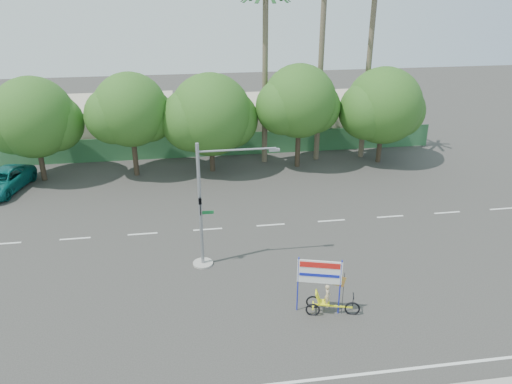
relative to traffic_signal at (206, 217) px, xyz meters
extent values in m
plane|color=#33302D|center=(2.20, -3.98, -2.92)|extent=(120.00, 120.00, 0.00)
cube|color=#336B3D|center=(2.20, 17.52, -1.92)|extent=(38.00, 0.08, 2.00)
cube|color=#C1B499|center=(-7.80, 22.02, -0.92)|extent=(12.00, 8.00, 4.00)
cube|color=#C1B499|center=(10.20, 22.02, -1.12)|extent=(14.00, 8.00, 3.60)
cylinder|color=#473828|center=(-11.80, 14.02, -1.16)|extent=(0.40, 0.40, 3.52)
sphere|color=#265A1A|center=(-11.80, 14.02, 2.04)|extent=(6.00, 6.00, 6.00)
sphere|color=#265A1A|center=(-10.45, 14.32, 1.48)|extent=(4.32, 4.32, 4.32)
sphere|color=#265A1A|center=(-13.15, 13.77, 1.72)|extent=(4.56, 4.56, 4.56)
cylinder|color=#473828|center=(-4.80, 14.02, -1.05)|extent=(0.40, 0.40, 3.74)
sphere|color=#265A1A|center=(-4.80, 14.02, 2.35)|extent=(5.60, 5.60, 5.60)
sphere|color=#265A1A|center=(-3.54, 14.32, 1.76)|extent=(4.03, 4.03, 4.03)
sphere|color=#265A1A|center=(-6.06, 13.77, 2.01)|extent=(4.26, 4.26, 4.26)
cylinder|color=#473828|center=(1.20, 14.02, -1.27)|extent=(0.40, 0.40, 3.30)
sphere|color=#265A1A|center=(1.20, 14.02, 1.73)|extent=(6.40, 6.40, 6.40)
sphere|color=#265A1A|center=(2.64, 14.32, 1.21)|extent=(4.61, 4.61, 4.61)
sphere|color=#265A1A|center=(-0.24, 13.77, 1.43)|extent=(4.86, 4.86, 4.86)
cylinder|color=#473828|center=(8.20, 14.02, -0.98)|extent=(0.40, 0.40, 3.87)
sphere|color=#265A1A|center=(8.20, 14.02, 2.54)|extent=(5.80, 5.80, 5.80)
sphere|color=#265A1A|center=(9.50, 14.32, 1.92)|extent=(4.18, 4.18, 4.18)
sphere|color=#265A1A|center=(6.89, 13.77, 2.19)|extent=(4.41, 4.41, 4.41)
cylinder|color=#473828|center=(15.20, 14.02, -1.20)|extent=(0.40, 0.40, 3.43)
sphere|color=#265A1A|center=(15.20, 14.02, 1.92)|extent=(6.20, 6.20, 6.20)
sphere|color=#265A1A|center=(16.59, 14.32, 1.37)|extent=(4.46, 4.46, 4.46)
sphere|color=#265A1A|center=(13.80, 13.77, 1.61)|extent=(4.71, 4.71, 4.71)
cylinder|color=#70604C|center=(10.20, 15.52, 5.58)|extent=(0.44, 0.44, 17.00)
cylinder|color=#70604C|center=(14.20, 15.52, 4.58)|extent=(0.44, 0.44, 15.00)
cylinder|color=#70604C|center=(5.70, 15.52, 4.08)|extent=(0.44, 0.44, 14.00)
cylinder|color=gray|center=(-0.30, 0.02, -2.87)|extent=(1.10, 1.10, 0.10)
cylinder|color=gray|center=(-0.30, 0.02, 0.58)|extent=(0.18, 0.18, 7.00)
cylinder|color=gray|center=(1.70, 0.02, 3.63)|extent=(4.00, 0.10, 0.10)
cube|color=gray|center=(3.60, 0.02, 3.53)|extent=(0.55, 0.20, 0.12)
imported|color=black|center=(-0.30, -0.20, 0.68)|extent=(0.16, 0.20, 1.00)
cube|color=#14662D|center=(0.05, 0.02, 0.23)|extent=(0.70, 0.04, 0.18)
torus|color=black|center=(6.40, -5.43, -2.60)|extent=(0.73, 0.28, 0.73)
torus|color=black|center=(4.73, -4.64, -2.62)|extent=(0.68, 0.26, 0.68)
torus|color=black|center=(4.56, -5.22, -2.62)|extent=(0.68, 0.26, 0.68)
cube|color=#FAF916|center=(5.52, -5.18, -2.53)|extent=(1.78, 0.57, 0.06)
cube|color=#FAF916|center=(4.64, -4.93, -2.60)|extent=(0.24, 0.64, 0.05)
cube|color=#FAF916|center=(5.11, -5.06, -2.38)|extent=(0.64, 0.58, 0.06)
cube|color=#FAF916|center=(4.83, -4.98, -2.08)|extent=(0.36, 0.50, 0.58)
cylinder|color=black|center=(6.40, -5.43, -2.16)|extent=(0.04, 0.04, 0.59)
cube|color=black|center=(6.40, -5.43, -1.87)|extent=(0.18, 0.48, 0.04)
imported|color=#CCB284|center=(5.26, -5.11, -1.97)|extent=(0.39, 0.49, 1.16)
cylinder|color=#1925C1|center=(3.92, -4.72, -1.46)|extent=(0.07, 0.07, 2.91)
cylinder|color=#1925C1|center=(5.78, -5.26, -1.46)|extent=(0.07, 0.07, 2.91)
cube|color=white|center=(4.85, -4.99, -0.71)|extent=(1.98, 0.62, 1.19)
cube|color=red|center=(4.84, -5.02, -0.33)|extent=(1.77, 0.52, 0.28)
cube|color=#1925C1|center=(4.84, -5.02, -0.87)|extent=(1.77, 0.52, 0.15)
cylinder|color=black|center=(5.94, -5.30, -1.79)|extent=(0.03, 0.03, 2.26)
cube|color=red|center=(5.57, -5.20, -1.09)|extent=(0.92, 0.28, 0.71)
imported|color=#0E6562|center=(-14.20, 12.19, -2.13)|extent=(3.93, 6.14, 1.58)
camera|label=1|loc=(-0.89, -23.67, 11.88)|focal=35.00mm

